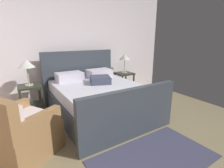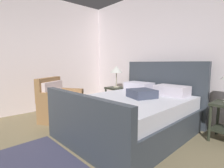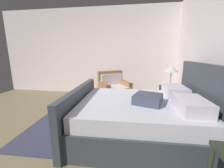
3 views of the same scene
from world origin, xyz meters
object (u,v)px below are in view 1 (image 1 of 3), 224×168
(table_lamp_right, at_px, (125,57))
(armchair, at_px, (20,132))
(nightstand_right, at_px, (124,80))
(bed, at_px, (98,97))
(table_lamp_left, at_px, (26,64))
(nightstand_left, at_px, (31,95))

(table_lamp_right, relative_size, armchair, 0.52)
(nightstand_right, bearing_deg, bed, -146.09)
(table_lamp_right, bearing_deg, bed, -146.09)
(table_lamp_left, bearing_deg, armchair, -100.31)
(nightstand_right, relative_size, table_lamp_right, 1.14)
(bed, relative_size, table_lamp_right, 4.18)
(table_lamp_right, distance_m, armchair, 3.10)
(nightstand_right, bearing_deg, armchair, -150.89)
(nightstand_right, bearing_deg, table_lamp_left, -177.93)
(bed, height_order, nightstand_right, bed)
(bed, xyz_separation_m, table_lamp_left, (-1.20, 0.72, 0.67))
(bed, relative_size, nightstand_left, 3.66)
(table_lamp_left, relative_size, armchair, 0.52)
(bed, bearing_deg, table_lamp_left, 149.00)
(armchair, bearing_deg, nightstand_left, 79.69)
(nightstand_left, xyz_separation_m, table_lamp_left, (-0.00, 0.00, 0.63))
(bed, relative_size, nightstand_right, 3.66)
(bed, distance_m, table_lamp_left, 1.55)
(table_lamp_left, bearing_deg, nightstand_left, -53.13)
(bed, relative_size, table_lamp_left, 4.17)
(nightstand_right, relative_size, table_lamp_left, 1.14)
(table_lamp_right, bearing_deg, nightstand_left, -177.93)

